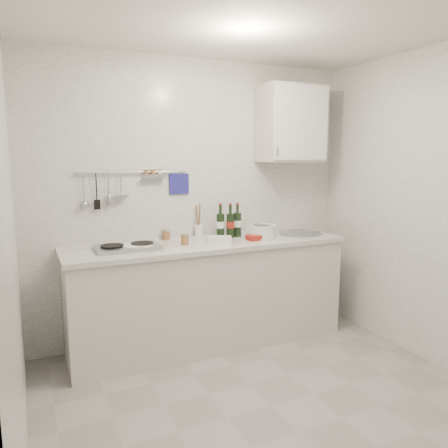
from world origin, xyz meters
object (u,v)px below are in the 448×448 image
at_px(plate_stack_sink, 261,231).
at_px(utensil_crock, 199,229).
at_px(wine_bottles, 229,221).
at_px(wall_cabinet, 291,124).
at_px(plate_stack_hob, 136,247).

bearing_deg(plate_stack_sink, utensil_crock, 153.73).
height_order(wine_bottles, utensil_crock, wine_bottles).
relative_size(wall_cabinet, utensil_crock, 2.29).
bearing_deg(plate_stack_hob, plate_stack_sink, 1.20).
xyz_separation_m(plate_stack_hob, wine_bottles, (0.89, 0.14, 0.14)).
xyz_separation_m(plate_stack_hob, plate_stack_sink, (1.15, 0.02, 0.04)).
height_order(wall_cabinet, plate_stack_sink, wall_cabinet).
bearing_deg(wall_cabinet, utensil_crock, 171.64).
relative_size(wall_cabinet, plate_stack_sink, 2.20).
xyz_separation_m(wine_bottles, utensil_crock, (-0.25, 0.13, -0.08)).
bearing_deg(wine_bottles, utensil_crock, 152.10).
height_order(plate_stack_hob, wine_bottles, wine_bottles).
bearing_deg(plate_stack_sink, wall_cabinet, 17.72).
xyz_separation_m(wall_cabinet, plate_stack_hob, (-1.53, -0.15, -1.01)).
bearing_deg(plate_stack_hob, wine_bottles, 9.17).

